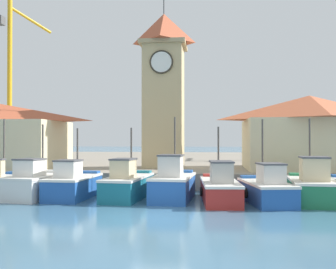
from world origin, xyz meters
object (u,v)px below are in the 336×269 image
at_px(fishing_boat_right_inner, 266,189).
at_px(fishing_boat_left_outer, 37,184).
at_px(fishing_boat_center, 173,184).
at_px(clock_tower, 164,86).
at_px(fishing_boat_left_inner, 73,184).
at_px(fishing_boat_mid_right, 220,188).
at_px(port_crane_near, 10,96).
at_px(fishing_boat_mid_left, 128,184).
at_px(fishing_boat_right_outer, 312,187).
at_px(warehouse_right, 310,131).

bearing_deg(fishing_boat_right_inner, fishing_boat_left_outer, 177.58).
relative_size(fishing_boat_center, clock_tower, 0.34).
xyz_separation_m(fishing_boat_center, fishing_boat_right_inner, (4.72, -0.67, -0.12)).
distance_m(fishing_boat_left_outer, fishing_boat_left_inner, 1.99).
height_order(fishing_boat_mid_right, fishing_boat_right_inner, fishing_boat_right_inner).
xyz_separation_m(fishing_boat_left_outer, fishing_boat_left_inner, (1.98, 0.18, -0.03)).
xyz_separation_m(fishing_boat_right_inner, port_crane_near, (-26.74, 24.93, 7.63)).
xyz_separation_m(fishing_boat_left_outer, fishing_boat_right_inner, (12.13, -0.51, -0.07)).
bearing_deg(fishing_boat_left_inner, fishing_boat_mid_left, 4.45).
bearing_deg(clock_tower, fishing_boat_right_outer, -46.02).
distance_m(fishing_boat_mid_right, clock_tower, 11.85).
distance_m(fishing_boat_center, port_crane_near, 33.62).
distance_m(fishing_boat_left_inner, fishing_boat_mid_left, 2.96).
distance_m(fishing_boat_left_outer, fishing_boat_right_outer, 14.44).
distance_m(fishing_boat_mid_left, fishing_boat_center, 2.50).
distance_m(fishing_boat_mid_left, fishing_boat_right_inner, 7.26).
bearing_deg(clock_tower, fishing_boat_left_inner, -114.30).
height_order(fishing_boat_left_outer, fishing_boat_mid_right, fishing_boat_left_outer).
bearing_deg(fishing_boat_right_outer, fishing_boat_center, 178.58).
height_order(fishing_boat_left_inner, warehouse_right, warehouse_right).
relative_size(fishing_boat_center, port_crane_near, 0.24).
height_order(fishing_boat_mid_left, fishing_boat_right_outer, fishing_boat_right_outer).
height_order(fishing_boat_left_inner, port_crane_near, port_crane_near).
bearing_deg(fishing_boat_mid_left, fishing_boat_mid_right, -7.47).
relative_size(warehouse_right, port_crane_near, 0.50).
relative_size(fishing_boat_mid_right, fishing_boat_right_outer, 1.16).
height_order(fishing_boat_left_outer, port_crane_near, port_crane_near).
distance_m(fishing_boat_left_inner, fishing_boat_right_inner, 10.17).
height_order(fishing_boat_left_inner, fishing_boat_mid_left, fishing_boat_mid_left).
relative_size(fishing_boat_mid_left, fishing_boat_center, 1.13).
height_order(fishing_boat_center, port_crane_near, port_crane_near).
relative_size(fishing_boat_mid_left, warehouse_right, 0.54).
bearing_deg(fishing_boat_mid_left, fishing_boat_left_outer, -175.24).
height_order(fishing_boat_mid_right, fishing_boat_right_outer, fishing_boat_right_outer).
distance_m(fishing_boat_mid_left, fishing_boat_mid_right, 4.96).
xyz_separation_m(warehouse_right, port_crane_near, (-31.01, 16.06, 4.59)).
height_order(fishing_boat_mid_left, fishing_boat_center, fishing_boat_center).
xyz_separation_m(fishing_boat_center, warehouse_right, (8.98, 8.20, 2.91)).
xyz_separation_m(fishing_boat_right_inner, warehouse_right, (4.26, 8.87, 3.04)).
relative_size(clock_tower, warehouse_right, 1.41).
distance_m(clock_tower, port_crane_near, 25.77).
height_order(fishing_boat_right_inner, warehouse_right, warehouse_right).
xyz_separation_m(fishing_boat_left_inner, clock_tower, (3.91, 8.66, 6.48)).
distance_m(fishing_boat_left_outer, fishing_boat_right_inner, 12.14).
height_order(fishing_boat_right_inner, clock_tower, clock_tower).
height_order(fishing_boat_mid_right, port_crane_near, port_crane_near).
distance_m(fishing_boat_left_inner, clock_tower, 11.50).
xyz_separation_m(fishing_boat_left_inner, warehouse_right, (14.41, 8.18, 3.00)).
bearing_deg(fishing_boat_left_outer, fishing_boat_mid_right, -1.36).
bearing_deg(fishing_boat_left_outer, fishing_boat_mid_left, 4.76).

